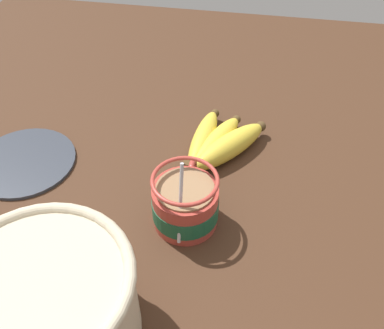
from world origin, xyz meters
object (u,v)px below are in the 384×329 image
at_px(coffee_mug, 185,204).
at_px(woven_basket, 48,307).
at_px(banana_bunch, 218,143).
at_px(small_plate, 24,162).

relative_size(coffee_mug, woven_basket, 0.66).
xyz_separation_m(coffee_mug, woven_basket, (-0.20, 0.12, 0.03)).
distance_m(banana_bunch, woven_basket, 0.39).
relative_size(coffee_mug, banana_bunch, 0.75).
height_order(coffee_mug, small_plate, coffee_mug).
bearing_deg(small_plate, coffee_mug, -104.08).
relative_size(woven_basket, small_plate, 1.20).
distance_m(banana_bunch, small_plate, 0.33).
xyz_separation_m(woven_basket, small_plate, (0.27, 0.18, -0.06)).
bearing_deg(small_plate, woven_basket, -146.96).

